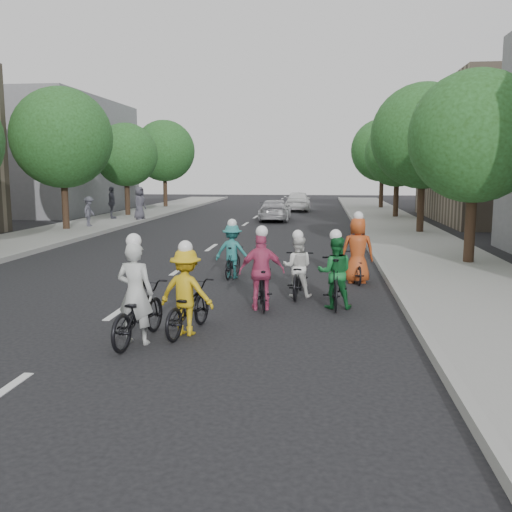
% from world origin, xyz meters
% --- Properties ---
extents(ground, '(120.00, 120.00, 0.00)m').
position_xyz_m(ground, '(0.00, 0.00, 0.00)').
color(ground, black).
rests_on(ground, ground).
extents(sidewalk_left, '(4.00, 80.00, 0.15)m').
position_xyz_m(sidewalk_left, '(-8.00, 10.00, 0.07)').
color(sidewalk_left, gray).
rests_on(sidewalk_left, ground).
extents(curb_left, '(0.18, 80.00, 0.18)m').
position_xyz_m(curb_left, '(-6.05, 10.00, 0.09)').
color(curb_left, '#999993').
rests_on(curb_left, ground).
extents(sidewalk_right, '(4.00, 80.00, 0.15)m').
position_xyz_m(sidewalk_right, '(8.00, 10.00, 0.07)').
color(sidewalk_right, gray).
rests_on(sidewalk_right, ground).
extents(curb_right, '(0.18, 80.00, 0.18)m').
position_xyz_m(curb_right, '(6.05, 10.00, 0.09)').
color(curb_right, '#999993').
rests_on(curb_right, ground).
extents(bldg_sw, '(10.00, 14.00, 8.00)m').
position_xyz_m(bldg_sw, '(-16.00, 28.00, 4.00)').
color(bldg_sw, slate).
rests_on(bldg_sw, ground).
extents(tree_l_3, '(4.80, 4.80, 6.93)m').
position_xyz_m(tree_l_3, '(-8.20, 15.00, 4.52)').
color(tree_l_3, black).
rests_on(tree_l_3, ground).
extents(tree_l_4, '(4.00, 4.00, 5.97)m').
position_xyz_m(tree_l_4, '(-8.20, 24.00, 3.96)').
color(tree_l_4, black).
rests_on(tree_l_4, ground).
extents(tree_l_5, '(4.80, 4.80, 6.93)m').
position_xyz_m(tree_l_5, '(-8.20, 33.00, 4.52)').
color(tree_l_5, black).
rests_on(tree_l_5, ground).
extents(tree_r_0, '(4.00, 4.00, 5.97)m').
position_xyz_m(tree_r_0, '(8.80, 6.60, 3.96)').
color(tree_r_0, black).
rests_on(tree_r_0, ground).
extents(tree_r_1, '(4.80, 4.80, 6.93)m').
position_xyz_m(tree_r_1, '(8.80, 15.60, 4.52)').
color(tree_r_1, black).
rests_on(tree_r_1, ground).
extents(tree_r_2, '(4.00, 4.00, 5.97)m').
position_xyz_m(tree_r_2, '(8.80, 24.60, 3.96)').
color(tree_r_2, black).
rests_on(tree_r_2, ground).
extents(tree_r_3, '(4.80, 4.80, 6.93)m').
position_xyz_m(tree_r_3, '(8.80, 33.60, 4.52)').
color(tree_r_3, black).
rests_on(tree_r_3, ground).
extents(cyclist_0, '(1.03, 1.52, 1.65)m').
position_xyz_m(cyclist_0, '(1.80, 3.85, 0.64)').
color(cyclist_0, black).
rests_on(cyclist_0, ground).
extents(cyclist_1, '(0.75, 1.91, 1.59)m').
position_xyz_m(cyclist_1, '(3.69, 1.72, 0.57)').
color(cyclist_1, black).
rests_on(cyclist_1, ground).
extents(cyclist_2, '(0.92, 2.01, 1.91)m').
position_xyz_m(cyclist_2, '(1.09, -2.29, 0.62)').
color(cyclist_2, black).
rests_on(cyclist_2, ground).
extents(cyclist_3, '(1.03, 1.51, 1.81)m').
position_xyz_m(cyclist_3, '(2.99, 0.32, 0.67)').
color(cyclist_3, black).
rests_on(cyclist_3, ground).
extents(cyclist_4, '(0.77, 1.88, 1.72)m').
position_xyz_m(cyclist_4, '(4.54, 0.68, 0.66)').
color(cyclist_4, black).
rests_on(cyclist_4, ground).
extents(cyclist_5, '(0.89, 1.54, 1.90)m').
position_xyz_m(cyclist_5, '(5.19, 3.57, 0.68)').
color(cyclist_5, black).
rests_on(cyclist_5, ground).
extents(cyclist_6, '(1.11, 1.89, 1.72)m').
position_xyz_m(cyclist_6, '(1.82, -1.68, 0.63)').
color(cyclist_6, black).
rests_on(cyclist_6, ground).
extents(follow_car_lead, '(1.81, 4.36, 1.26)m').
position_xyz_m(follow_car_lead, '(1.47, 22.31, 0.63)').
color(follow_car_lead, silver).
rests_on(follow_car_lead, ground).
extents(follow_car_trail, '(1.77, 4.37, 1.49)m').
position_xyz_m(follow_car_trail, '(2.48, 30.97, 0.74)').
color(follow_car_trail, white).
rests_on(follow_car_trail, ground).
extents(spectator_0, '(0.58, 0.99, 1.52)m').
position_xyz_m(spectator_0, '(-7.57, 16.34, 0.91)').
color(spectator_0, '#555563').
rests_on(spectator_0, sidewalk_left).
extents(spectator_1, '(0.84, 1.20, 1.90)m').
position_xyz_m(spectator_1, '(-8.10, 20.97, 1.10)').
color(spectator_1, '#4B4C58').
rests_on(spectator_1, sidewalk_left).
extents(spectator_2, '(0.82, 1.05, 1.90)m').
position_xyz_m(spectator_2, '(-6.30, 20.62, 1.10)').
color(spectator_2, '#474551').
rests_on(spectator_2, sidewalk_left).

